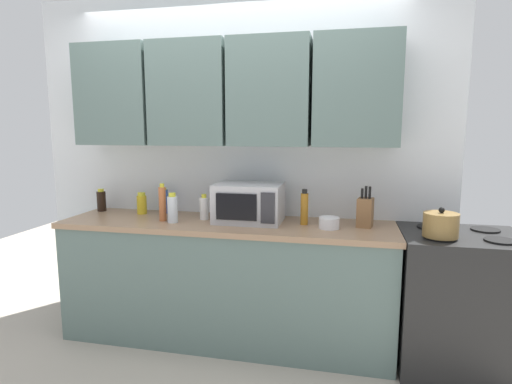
{
  "coord_description": "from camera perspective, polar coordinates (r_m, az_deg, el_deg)",
  "views": [
    {
      "loc": [
        0.85,
        -3.13,
        1.57
      ],
      "look_at": [
        0.22,
        -0.25,
        1.12
      ],
      "focal_mm": 28.99,
      "sensor_mm": 36.0,
      "label": 1
    }
  ],
  "objects": [
    {
      "name": "bottle_clear_tall",
      "position": [
        3.04,
        -11.44,
        -2.27
      ],
      "size": [
        0.07,
        0.07,
        0.22
      ],
      "color": "silver",
      "rests_on": "counter_run"
    },
    {
      "name": "kettle",
      "position": [
        2.79,
        24.13,
        -4.14
      ],
      "size": [
        0.21,
        0.21,
        0.18
      ],
      "color": "olive",
      "rests_on": "stove_range"
    },
    {
      "name": "bottle_spice_jar",
      "position": [
        3.11,
        -12.78,
        -1.53
      ],
      "size": [
        0.05,
        0.05,
        0.28
      ],
      "color": "#BC6638",
      "rests_on": "counter_run"
    },
    {
      "name": "bottle_soy_dark",
      "position": [
        3.63,
        -20.55,
        -1.13
      ],
      "size": [
        0.07,
        0.07,
        0.18
      ],
      "color": "black",
      "rests_on": "counter_run"
    },
    {
      "name": "bottle_amber_vinegar",
      "position": [
        2.93,
        6.69,
        -2.2
      ],
      "size": [
        0.05,
        0.05,
        0.25
      ],
      "color": "#AD701E",
      "rests_on": "counter_run"
    },
    {
      "name": "wall_back_with_cabinets",
      "position": [
        3.18,
        -3.13,
        8.78
      ],
      "size": [
        3.29,
        0.38,
        2.6
      ],
      "color": "white",
      "rests_on": "ground_plane"
    },
    {
      "name": "bottle_yellow_mustard",
      "position": [
        3.42,
        -15.48,
        -1.57
      ],
      "size": [
        0.08,
        0.08,
        0.17
      ],
      "color": "gold",
      "rests_on": "counter_run"
    },
    {
      "name": "knife_block",
      "position": [
        2.95,
        14.82,
        -2.67
      ],
      "size": [
        0.12,
        0.14,
        0.29
      ],
      "color": "brown",
      "rests_on": "counter_run"
    },
    {
      "name": "bowl_ceramic_small",
      "position": [
        2.86,
        10.05,
        -4.2
      ],
      "size": [
        0.14,
        0.14,
        0.08
      ],
      "primitive_type": "cylinder",
      "color": "silver",
      "rests_on": "counter_run"
    },
    {
      "name": "counter_run",
      "position": [
        3.16,
        -4.11,
        -12.09
      ],
      "size": [
        2.42,
        0.63,
        0.9
      ],
      "color": "slate",
      "rests_on": "ground_plane"
    },
    {
      "name": "bottle_white_jar",
      "position": [
        3.11,
        -7.17,
        -2.2
      ],
      "size": [
        0.07,
        0.07,
        0.19
      ],
      "color": "white",
      "rests_on": "counter_run"
    },
    {
      "name": "microwave",
      "position": [
        3.01,
        -0.96,
        -1.47
      ],
      "size": [
        0.48,
        0.37,
        0.28
      ],
      "color": "#B7B7BC",
      "rests_on": "counter_run"
    },
    {
      "name": "stove_range",
      "position": [
        3.11,
        26.12,
        -13.29
      ],
      "size": [
        0.76,
        0.64,
        0.91
      ],
      "color": "black",
      "rests_on": "ground_plane"
    },
    {
      "name": "bottle_blue_cleaner",
      "position": [
        3.39,
        -12.63,
        -1.22
      ],
      "size": [
        0.07,
        0.07,
        0.21
      ],
      "color": "#2D56B7",
      "rests_on": "counter_run"
    }
  ]
}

